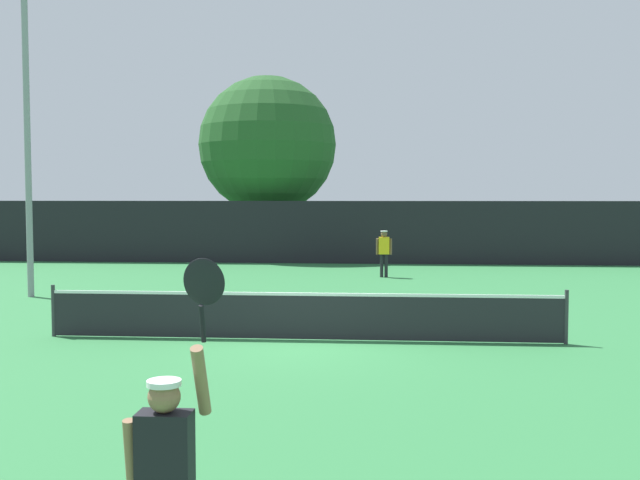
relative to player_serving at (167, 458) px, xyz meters
The scene contains 10 objects.
ground_plane 9.72m from the player_serving, 90.17° to the left, with size 120.00×120.00×0.00m, color #2D723D.
tennis_net 9.67m from the player_serving, 90.17° to the left, with size 10.46×0.08×1.07m.
perimeter_fence 26.48m from the player_serving, 90.06° to the left, with size 36.44×0.12×2.69m, color black.
player_serving is the anchor object (origin of this frame).
player_receiving 21.35m from the player_serving, 85.43° to the left, with size 0.57×0.25×1.67m.
tennis_ball 10.32m from the player_serving, 87.10° to the left, with size 0.07×0.07×0.07m, color #CCE033.
light_pole 18.01m from the player_serving, 118.90° to the left, with size 1.18×0.28×8.85m.
large_tree 30.06m from the player_serving, 97.16° to the left, with size 6.45×6.45×8.53m.
parked_car_near 32.45m from the player_serving, 85.90° to the left, with size 2.11×4.29×1.69m.
parked_car_mid 33.76m from the player_serving, 79.33° to the left, with size 2.34×4.38×1.69m.
Camera 1 is at (1.49, -14.58, 2.90)m, focal length 41.23 mm.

